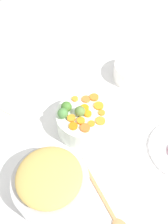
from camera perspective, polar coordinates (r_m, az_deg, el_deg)
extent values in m
cube|color=white|center=(1.06, -1.13, -5.04)|extent=(2.40, 2.40, 0.02)
cylinder|color=white|center=(1.02, 0.00, -2.09)|extent=(0.23, 0.23, 0.10)
cylinder|color=#B6B3B7|center=(0.90, -7.45, -16.56)|extent=(0.26, 0.26, 0.11)
ellipsoid|color=tan|center=(0.82, -8.06, -14.53)|extent=(0.22, 0.22, 0.06)
cylinder|color=orange|center=(1.03, 2.34, 3.42)|extent=(0.05, 0.05, 0.01)
cylinder|color=orange|center=(0.96, -2.93, -1.46)|extent=(0.03, 0.03, 0.01)
cylinder|color=orange|center=(0.95, -0.63, -2.03)|extent=(0.04, 0.04, 0.01)
cylinder|color=orange|center=(1.02, 0.47, 2.97)|extent=(0.05, 0.05, 0.01)
cylinder|color=orange|center=(0.94, -2.49, -3.28)|extent=(0.05, 0.05, 0.01)
cylinder|color=orange|center=(0.94, 0.11, -3.78)|extent=(0.05, 0.05, 0.01)
cylinder|color=orange|center=(0.97, 0.98, -0.56)|extent=(0.04, 0.04, 0.01)
cylinder|color=orange|center=(1.00, 3.41, 1.44)|extent=(0.06, 0.06, 0.01)
cylinder|color=orange|center=(0.95, 1.72, -2.68)|extent=(0.04, 0.04, 0.01)
cylinder|color=orange|center=(0.96, 3.80, -2.04)|extent=(0.04, 0.04, 0.01)
cylinder|color=orange|center=(0.98, 4.10, -0.17)|extent=(0.03, 0.03, 0.01)
cylinder|color=orange|center=(1.02, -2.12, 3.05)|extent=(0.04, 0.04, 0.01)
cylinder|color=orange|center=(0.99, 0.14, 0.90)|extent=(0.04, 0.04, 0.01)
sphere|color=#5A7938|center=(0.96, -0.93, 0.17)|extent=(0.04, 0.04, 0.04)
sphere|color=#42752B|center=(0.98, -4.08, 1.23)|extent=(0.04, 0.04, 0.04)
sphere|color=#4A7E3D|center=(0.96, -4.92, -0.30)|extent=(0.04, 0.04, 0.04)
cube|color=tan|center=(0.95, 3.11, -17.13)|extent=(0.27, 0.01, 0.01)
cylinder|color=white|center=(1.25, 11.40, 9.18)|extent=(0.20, 0.20, 0.09)
cube|color=beige|center=(1.21, -17.64, 2.59)|extent=(0.20, 0.18, 0.01)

